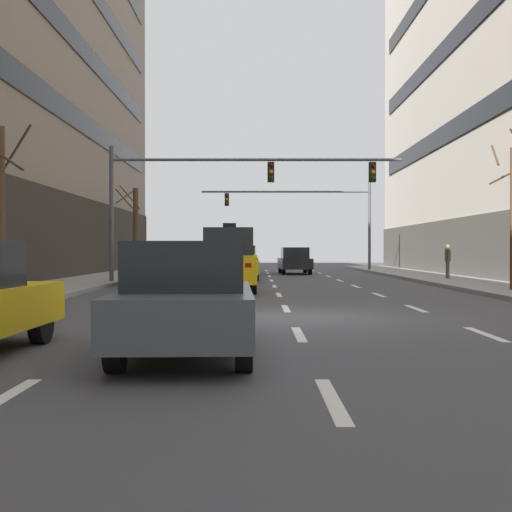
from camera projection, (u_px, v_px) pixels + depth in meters
ground_plane at (289, 317)px, 14.46m from camera, size 120.00×120.00×0.00m
lane_stripe_l1_s2 at (0, 399)px, 6.46m from camera, size 0.16×2.00×0.01m
lane_stripe_l1_s3 at (111, 334)px, 11.46m from camera, size 0.16×2.00×0.01m
lane_stripe_l1_s4 at (155, 308)px, 16.46m from camera, size 0.16×2.00×0.01m
lane_stripe_l1_s5 at (178, 295)px, 21.46m from camera, size 0.16×2.00×0.01m
lane_stripe_l1_s6 at (193, 286)px, 26.46m from camera, size 0.16×2.00×0.01m
lane_stripe_l1_s7 at (203, 280)px, 31.46m from camera, size 0.16×2.00×0.01m
lane_stripe_l1_s8 at (210, 276)px, 36.46m from camera, size 0.16×2.00×0.01m
lane_stripe_l1_s9 at (215, 273)px, 41.46m from camera, size 0.16×2.00×0.01m
lane_stripe_l1_s10 at (220, 270)px, 46.46m from camera, size 0.16×2.00×0.01m
lane_stripe_l2_s2 at (331, 399)px, 6.46m from camera, size 0.16×2.00×0.01m
lane_stripe_l2_s3 at (298, 334)px, 11.46m from camera, size 0.16×2.00×0.01m
lane_stripe_l2_s4 at (285, 308)px, 16.46m from camera, size 0.16×2.00×0.01m
lane_stripe_l2_s5 at (278, 295)px, 21.46m from camera, size 0.16×2.00×0.01m
lane_stripe_l2_s6 at (274, 286)px, 26.46m from camera, size 0.16×2.00×0.01m
lane_stripe_l2_s7 at (271, 280)px, 31.46m from camera, size 0.16×2.00×0.01m
lane_stripe_l2_s8 at (269, 276)px, 36.46m from camera, size 0.16×2.00×0.01m
lane_stripe_l2_s9 at (267, 273)px, 41.46m from camera, size 0.16×2.00×0.01m
lane_stripe_l2_s10 at (266, 270)px, 46.46m from camera, size 0.16×2.00×0.01m
lane_stripe_l3_s3 at (485, 334)px, 11.47m from camera, size 0.16×2.00×0.01m
lane_stripe_l3_s4 at (415, 308)px, 16.47m from camera, size 0.16×2.00×0.01m
lane_stripe_l3_s5 at (378, 295)px, 21.47m from camera, size 0.16×2.00×0.01m
lane_stripe_l3_s6 at (355, 286)px, 26.47m from camera, size 0.16×2.00×0.01m
lane_stripe_l3_s7 at (339, 280)px, 31.47m from camera, size 0.16×2.00×0.01m
lane_stripe_l3_s8 at (327, 276)px, 36.47m from camera, size 0.16×2.00×0.01m
lane_stripe_l3_s9 at (319, 273)px, 41.47m from camera, size 0.16×2.00×0.01m
lane_stripe_l3_s10 at (312, 270)px, 46.47m from camera, size 0.16×2.00×0.01m
taxi_driving_1 at (229, 260)px, 23.18m from camera, size 1.92×4.54×2.38m
car_driving_2 at (186, 300)px, 9.12m from camera, size 1.87×4.22×1.56m
car_driving_3 at (294, 261)px, 40.05m from camera, size 1.92×4.30×1.59m
taxi_driving_4 at (238, 265)px, 29.89m from camera, size 1.90×4.26×1.75m
car_driving_5 at (240, 261)px, 38.06m from camera, size 1.98×4.53×1.68m
taxi_driving_6 at (154, 266)px, 27.16m from camera, size 1.91×4.32×1.77m
traffic_signal_0 at (221, 183)px, 28.04m from camera, size 12.28×0.35×5.67m
traffic_signal_1 at (313, 208)px, 44.38m from camera, size 11.25×0.35×5.84m
street_tree_2 at (134, 228)px, 38.92m from camera, size 1.58×2.26×5.04m
pedestrian_0 at (447, 259)px, 30.68m from camera, size 0.22×0.53×1.55m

